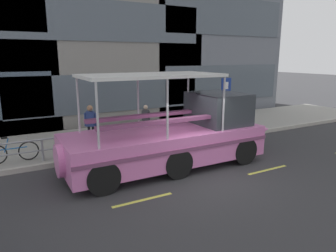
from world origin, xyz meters
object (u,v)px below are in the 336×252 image
Objects in this scene: leaned_bicycle at (13,152)px; pedestrian_mid_left at (146,117)px; pedestrian_mid_right at (91,122)px; duck_tour_boat at (178,136)px; parking_sign at (225,95)px; pedestrian_near_bow at (201,109)px.

leaned_bicycle is 1.16× the size of pedestrian_mid_left.
pedestrian_mid_left is at bearing 9.43° from pedestrian_mid_right.
leaned_bicycle is 0.20× the size of duck_tour_boat.
pedestrian_near_bow is at bearing 138.43° from parking_sign.
pedestrian_mid_right is at bearing 11.79° from leaned_bicycle.
pedestrian_mid_left is (-3.17, 0.02, -0.13)m from pedestrian_near_bow.
duck_tour_boat is at bearing -134.42° from pedestrian_near_bow.
duck_tour_boat reaches higher than leaned_bicycle.
pedestrian_mid_right is at bearing 126.01° from duck_tour_boat.
pedestrian_mid_right is at bearing 176.96° from parking_sign.
pedestrian_mid_right is (3.01, 0.63, 0.69)m from leaned_bicycle.
pedestrian_mid_left reaches higher than leaned_bicycle.
parking_sign reaches higher than pedestrian_near_bow.
duck_tour_boat is (-4.47, -2.85, -0.92)m from parking_sign.
pedestrian_mid_right is at bearing -170.57° from pedestrian_mid_left.
pedestrian_near_bow is (3.57, 3.65, 0.14)m from duck_tour_boat.
parking_sign is 4.25m from pedestrian_mid_left.
pedestrian_mid_left is 2.78m from pedestrian_mid_right.
duck_tour_boat reaches higher than pedestrian_mid_right.
pedestrian_near_bow is at bearing 4.23° from pedestrian_mid_right.
pedestrian_mid_right is at bearing -175.77° from pedestrian_near_bow.
parking_sign is 1.55× the size of pedestrian_near_bow.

